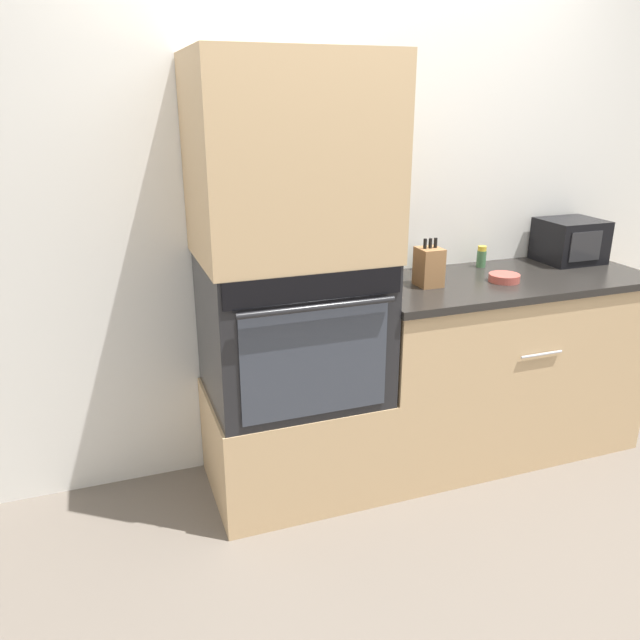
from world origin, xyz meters
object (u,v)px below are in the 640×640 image
object	(u,v)px
bowl	(504,278)
condiment_jar_mid	(425,259)
knife_block	(429,267)
condiment_jar_far	(481,257)
wall_oven	(293,327)
condiment_jar_near	(383,263)
microwave	(570,241)

from	to	relation	value
bowl	condiment_jar_mid	world-z (taller)	condiment_jar_mid
knife_block	condiment_jar_far	world-z (taller)	knife_block
wall_oven	condiment_jar_far	xyz separation A→B (m)	(1.08, 0.21, 0.17)
wall_oven	bowl	size ratio (longest dim) A/B	5.15
bowl	condiment_jar_near	size ratio (longest dim) A/B	1.20
condiment_jar_near	wall_oven	bearing A→B (deg)	-156.10
knife_block	condiment_jar_far	xyz separation A→B (m)	(0.42, 0.21, -0.04)
bowl	microwave	bearing A→B (deg)	21.23
condiment_jar_far	wall_oven	bearing A→B (deg)	-168.97
condiment_jar_far	bowl	bearing A→B (deg)	-100.45
knife_block	condiment_jar_near	xyz separation A→B (m)	(-0.12, 0.23, -0.03)
condiment_jar_near	knife_block	bearing A→B (deg)	-62.69
condiment_jar_far	knife_block	bearing A→B (deg)	-153.88
knife_block	bowl	bearing A→B (deg)	-9.51
bowl	knife_block	bearing A→B (deg)	170.49
microwave	bowl	bearing A→B (deg)	-158.77
condiment_jar_near	condiment_jar_mid	world-z (taller)	condiment_jar_near
condiment_jar_mid	condiment_jar_far	distance (m)	0.31
wall_oven	knife_block	xyz separation A→B (m)	(0.66, 0.00, 0.21)
wall_oven	microwave	xyz separation A→B (m)	(1.57, 0.15, 0.23)
condiment_jar_far	microwave	bearing A→B (deg)	-6.40
microwave	knife_block	world-z (taller)	microwave
microwave	condiment_jar_mid	world-z (taller)	microwave
knife_block	bowl	xyz separation A→B (m)	(0.37, -0.06, -0.07)
wall_oven	condiment_jar_near	distance (m)	0.61
microwave	condiment_jar_mid	size ratio (longest dim) A/B	2.68
knife_block	condiment_jar_near	world-z (taller)	knife_block
wall_oven	microwave	distance (m)	1.60
microwave	condiment_jar_far	world-z (taller)	microwave
wall_oven	microwave	world-z (taller)	microwave
bowl	condiment_jar_mid	xyz separation A→B (m)	(-0.25, 0.31, 0.04)
wall_oven	microwave	bearing A→B (deg)	5.58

